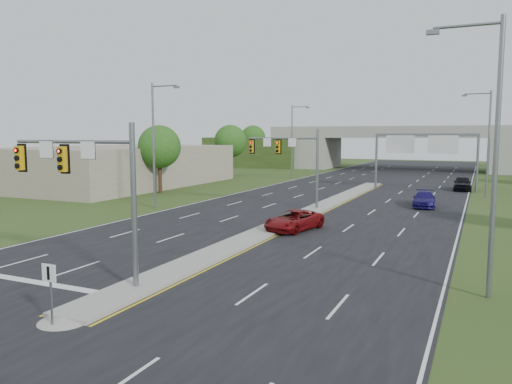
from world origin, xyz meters
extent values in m
plane|color=#2E3F16|center=(0.00, 0.00, 0.00)|extent=(240.00, 240.00, 0.00)
cube|color=black|center=(0.00, 35.00, 0.01)|extent=(24.00, 160.00, 0.02)
cube|color=gray|center=(0.00, 23.00, 0.10)|extent=(2.00, 54.00, 0.16)
cone|color=gray|center=(0.00, -4.00, 0.10)|extent=(2.00, 2.00, 0.16)
cube|color=gold|center=(-1.15, 23.00, 0.03)|extent=(0.12, 54.00, 0.01)
cube|color=gold|center=(1.15, 23.00, 0.03)|extent=(0.12, 54.00, 0.01)
cube|color=silver|center=(-11.80, 35.00, 0.03)|extent=(0.12, 160.00, 0.01)
cube|color=silver|center=(11.80, 35.00, 0.03)|extent=(0.12, 160.00, 0.01)
cube|color=silver|center=(-6.50, -1.00, 0.03)|extent=(10.50, 0.50, 0.01)
cylinder|color=slate|center=(0.00, 0.00, 3.50)|extent=(0.24, 0.24, 7.00)
cylinder|color=slate|center=(-3.25, 0.00, 6.20)|extent=(6.50, 0.16, 0.16)
cube|color=#D19B0D|center=(-3.58, -0.25, 5.45)|extent=(0.35, 0.25, 1.10)
cube|color=#D19B0D|center=(-6.17, -0.25, 5.45)|extent=(0.35, 0.25, 1.10)
cube|color=black|center=(-3.58, -0.11, 5.45)|extent=(0.55, 0.04, 1.30)
cube|color=black|center=(-6.17, -0.11, 5.45)|extent=(0.55, 0.04, 1.30)
sphere|color=#FF0C05|center=(-3.58, -0.38, 5.80)|extent=(0.20, 0.20, 0.20)
sphere|color=#FF0C05|center=(-6.17, -0.38, 5.80)|extent=(0.20, 0.20, 0.20)
cube|color=white|center=(-4.68, -0.10, 5.85)|extent=(0.75, 0.04, 0.75)
cube|color=white|center=(-2.27, -0.10, 5.85)|extent=(0.75, 0.04, 0.75)
cylinder|color=slate|center=(0.00, 25.00, 3.50)|extent=(0.24, 0.24, 7.00)
cylinder|color=slate|center=(-3.25, 25.00, 6.20)|extent=(6.50, 0.16, 0.16)
cube|color=#D19B0D|center=(-3.58, 24.75, 5.45)|extent=(0.35, 0.25, 1.10)
cube|color=#D19B0D|center=(-6.17, 24.75, 5.45)|extent=(0.35, 0.25, 1.10)
cube|color=black|center=(-3.58, 24.89, 5.45)|extent=(0.55, 0.04, 1.30)
cube|color=black|center=(-6.17, 24.89, 5.45)|extent=(0.55, 0.04, 1.30)
sphere|color=#FF0C05|center=(-3.58, 24.62, 5.80)|extent=(0.20, 0.20, 0.20)
sphere|color=#FF0C05|center=(-6.17, 24.62, 5.80)|extent=(0.20, 0.20, 0.20)
cube|color=white|center=(-4.68, 24.90, 5.85)|extent=(0.75, 0.04, 0.75)
cube|color=white|center=(-2.27, 24.90, 5.85)|extent=(0.75, 0.04, 0.75)
cylinder|color=slate|center=(0.00, -4.50, 1.10)|extent=(0.08, 0.08, 2.20)
cube|color=white|center=(0.00, -4.55, 1.90)|extent=(0.60, 0.04, 0.60)
cube|color=black|center=(0.00, -4.58, 1.90)|extent=(0.10, 0.02, 0.45)
cylinder|color=slate|center=(1.20, 45.00, 3.30)|extent=(0.28, 0.28, 6.60)
cylinder|color=slate|center=(12.50, 45.00, 3.30)|extent=(0.28, 0.28, 6.60)
cube|color=slate|center=(6.85, 45.00, 6.50)|extent=(11.50, 0.35, 0.35)
cube|color=#0B5323|center=(4.00, 44.80, 5.40)|extent=(3.20, 0.08, 2.00)
cube|color=#0B5323|center=(8.80, 44.80, 5.40)|extent=(3.20, 0.08, 2.00)
cube|color=silver|center=(4.00, 44.75, 5.40)|extent=(3.30, 0.03, 2.10)
cube|color=silver|center=(8.80, 44.75, 5.40)|extent=(3.30, 0.03, 2.10)
cube|color=gray|center=(-17.00, 80.00, 3.00)|extent=(6.00, 12.00, 6.00)
cube|color=gray|center=(17.00, 80.00, 3.00)|extent=(6.00, 12.00, 6.00)
cube|color=#2E3F16|center=(-30.00, 80.00, 3.00)|extent=(20.00, 14.00, 6.00)
cube|color=gray|center=(0.00, 80.00, 6.60)|extent=(50.00, 12.00, 1.20)
cube|color=gray|center=(0.00, 74.20, 7.65)|extent=(50.00, 0.40, 0.90)
cube|color=gray|center=(0.00, 85.80, 7.65)|extent=(50.00, 0.40, 0.90)
cylinder|color=slate|center=(-13.50, 20.00, 5.50)|extent=(0.20, 0.20, 11.00)
cylinder|color=slate|center=(-12.25, 20.00, 10.70)|extent=(2.50, 0.12, 0.12)
cube|color=slate|center=(-11.00, 20.00, 10.55)|extent=(0.50, 0.25, 0.18)
cylinder|color=slate|center=(-13.50, 55.00, 5.50)|extent=(0.20, 0.20, 11.00)
cylinder|color=slate|center=(-12.25, 55.00, 10.70)|extent=(2.50, 0.12, 0.12)
cube|color=slate|center=(-11.00, 55.00, 10.55)|extent=(0.50, 0.25, 0.18)
cylinder|color=slate|center=(13.50, 5.00, 5.50)|extent=(0.20, 0.20, 11.00)
cylinder|color=slate|center=(12.25, 5.00, 10.70)|extent=(2.50, 0.12, 0.12)
cube|color=slate|center=(11.00, 5.00, 10.55)|extent=(0.50, 0.25, 0.18)
cylinder|color=slate|center=(13.50, 40.00, 5.50)|extent=(0.20, 0.20, 11.00)
cylinder|color=slate|center=(12.25, 40.00, 10.70)|extent=(2.50, 0.12, 0.12)
cube|color=slate|center=(11.00, 40.00, 10.55)|extent=(0.50, 0.25, 0.18)
cylinder|color=#382316|center=(-20.00, 30.00, 2.00)|extent=(0.44, 0.44, 4.00)
sphere|color=#224B14|center=(-20.00, 30.00, 5.20)|extent=(4.80, 4.80, 4.80)
cylinder|color=#382316|center=(-24.00, 55.00, 2.12)|extent=(0.44, 0.44, 4.25)
sphere|color=#224B14|center=(-24.00, 55.00, 5.53)|extent=(5.20, 5.20, 5.20)
cylinder|color=#382316|center=(-38.00, 94.00, 2.25)|extent=(0.44, 0.44, 4.50)
sphere|color=#224B14|center=(-38.00, 94.00, 5.85)|extent=(6.00, 6.00, 6.00)
cylinder|color=#382316|center=(-24.00, 94.00, 2.12)|extent=(0.44, 0.44, 4.25)
sphere|color=#224B14|center=(-24.00, 94.00, 5.53)|extent=(5.60, 5.60, 5.60)
cube|color=gray|center=(-30.00, 35.00, 2.50)|extent=(18.00, 30.00, 5.00)
imported|color=maroon|center=(1.50, 15.16, 0.71)|extent=(3.34, 5.32, 1.37)
imported|color=#160E55|center=(8.38, 30.61, 0.71)|extent=(2.34, 4.92, 1.38)
imported|color=black|center=(11.00, 46.74, 0.85)|extent=(2.15, 4.95, 1.66)
camera|label=1|loc=(13.04, -16.47, 6.49)|focal=35.00mm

